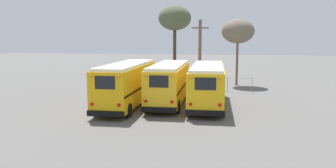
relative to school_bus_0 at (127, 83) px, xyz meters
name	(u,v)px	position (x,y,z in m)	size (l,w,h in m)	color
ground_plane	(167,107)	(3.08, 0.24, -1.80)	(160.00, 160.00, 0.00)	#5B5956
school_bus_0	(127,83)	(0.00, 0.00, 0.00)	(2.59, 10.03, 3.33)	#EAAA0F
school_bus_1	(169,82)	(3.08, 1.41, -0.05)	(2.61, 9.46, 3.23)	yellow
school_bus_2	(207,84)	(6.16, 1.19, -0.07)	(2.75, 9.95, 3.20)	yellow
utility_pole	(200,53)	(4.83, 10.97, 1.91)	(1.80, 0.34, 7.20)	brown
bare_tree_0	(238,31)	(8.85, 12.94, 4.19)	(3.58, 3.58, 7.37)	brown
bare_tree_1	(175,19)	(1.22, 16.90, 5.85)	(4.09, 4.09, 9.28)	#473323
fence_line	(180,81)	(3.08, 8.15, -0.83)	(14.22, 0.06, 1.42)	#939399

